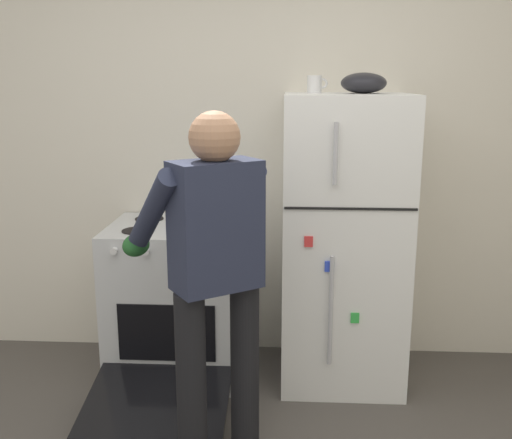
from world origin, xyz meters
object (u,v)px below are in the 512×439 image
Objects in this scene: red_pot at (201,217)px; mixing_bowl at (364,83)px; coffee_mug at (315,84)px; person_cook at (212,263)px; refrigerator at (343,241)px; stove_range at (177,301)px.

red_pot is 1.36× the size of mixing_bowl.
mixing_bowl is (0.26, -0.05, 0.01)m from coffee_mug.
red_pot is (-0.17, 0.83, 0.01)m from person_cook.
coffee_mug reaches higher than refrigerator.
person_cook is (0.33, -0.87, 0.52)m from stove_range.
refrigerator reaches higher than person_cook.
red_pot is at bearing 101.65° from person_cook.
coffee_mug is (-0.18, 0.05, 0.87)m from refrigerator.
refrigerator is 0.82m from red_pot.
person_cook is 14.28× the size of coffee_mug.
stove_range is at bearing 110.96° from person_cook.
refrigerator reaches higher than stove_range.
stove_range is 1.48m from coffee_mug.
coffee_mug is at bearing 64.08° from person_cook.
red_pot is 0.96m from coffee_mug.
refrigerator is at bearing 1.04° from stove_range.
refrigerator reaches higher than red_pot.
red_pot is at bearing -176.76° from mixing_bowl.
refrigerator is 1.03× the size of person_cook.
red_pot is 2.96× the size of coffee_mug.
mixing_bowl reaches higher than coffee_mug.
refrigerator is at bearing 3.54° from red_pot.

